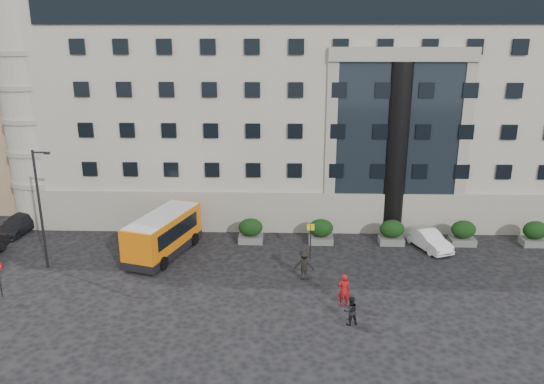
{
  "coord_description": "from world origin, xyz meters",
  "views": [
    {
      "loc": [
        3.82,
        -28.77,
        15.15
      ],
      "look_at": [
        2.88,
        4.28,
        5.0
      ],
      "focal_mm": 35.0,
      "sensor_mm": 36.0,
      "label": 1
    }
  ],
  "objects_px": {
    "hedge_f": "(535,233)",
    "parked_car_d": "(48,204)",
    "white_taxi": "(428,239)",
    "pedestrian_a": "(344,290)",
    "hedge_b": "(251,230)",
    "hedge_e": "(463,233)",
    "bus_stop_sign": "(311,235)",
    "hedge_d": "(392,232)",
    "street_lamp": "(41,205)",
    "pedestrian_b": "(351,311)",
    "hedge_a": "(181,230)",
    "red_truck": "(100,199)",
    "hedge_c": "(321,231)",
    "minibus": "(163,233)",
    "pedestrian_c": "(304,265)",
    "parked_car_c": "(19,224)"
  },
  "relations": [
    {
      "from": "hedge_e",
      "to": "white_taxi",
      "type": "bearing_deg",
      "value": -163.73
    },
    {
      "from": "bus_stop_sign",
      "to": "red_truck",
      "type": "distance_m",
      "value": 19.65
    },
    {
      "from": "hedge_f",
      "to": "pedestrian_a",
      "type": "height_order",
      "value": "pedestrian_a"
    },
    {
      "from": "hedge_a",
      "to": "bus_stop_sign",
      "type": "relative_size",
      "value": 0.73
    },
    {
      "from": "bus_stop_sign",
      "to": "pedestrian_b",
      "type": "bearing_deg",
      "value": -78.11
    },
    {
      "from": "minibus",
      "to": "white_taxi",
      "type": "relative_size",
      "value": 1.76
    },
    {
      "from": "hedge_f",
      "to": "parked_car_d",
      "type": "distance_m",
      "value": 39.58
    },
    {
      "from": "minibus",
      "to": "white_taxi",
      "type": "distance_m",
      "value": 18.86
    },
    {
      "from": "white_taxi",
      "to": "pedestrian_a",
      "type": "height_order",
      "value": "pedestrian_a"
    },
    {
      "from": "hedge_f",
      "to": "bus_stop_sign",
      "type": "bearing_deg",
      "value": -170.37
    },
    {
      "from": "white_taxi",
      "to": "pedestrian_a",
      "type": "distance_m",
      "value": 10.99
    },
    {
      "from": "hedge_f",
      "to": "parked_car_d",
      "type": "xyz_separation_m",
      "value": [
        -39.0,
        6.72,
        -0.3
      ]
    },
    {
      "from": "parked_car_d",
      "to": "white_taxi",
      "type": "bearing_deg",
      "value": -21.86
    },
    {
      "from": "red_truck",
      "to": "parked_car_d",
      "type": "relative_size",
      "value": 1.16
    },
    {
      "from": "street_lamp",
      "to": "hedge_d",
      "type": "bearing_deg",
      "value": 11.53
    },
    {
      "from": "hedge_e",
      "to": "bus_stop_sign",
      "type": "xyz_separation_m",
      "value": [
        -11.3,
        -2.8,
        0.8
      ]
    },
    {
      "from": "red_truck",
      "to": "pedestrian_a",
      "type": "distance_m",
      "value": 24.58
    },
    {
      "from": "hedge_c",
      "to": "street_lamp",
      "type": "xyz_separation_m",
      "value": [
        -18.34,
        -4.8,
        3.44
      ]
    },
    {
      "from": "pedestrian_b",
      "to": "pedestrian_c",
      "type": "relative_size",
      "value": 0.83
    },
    {
      "from": "bus_stop_sign",
      "to": "parked_car_d",
      "type": "height_order",
      "value": "bus_stop_sign"
    },
    {
      "from": "white_taxi",
      "to": "pedestrian_c",
      "type": "distance_m",
      "value": 10.48
    },
    {
      "from": "bus_stop_sign",
      "to": "pedestrian_a",
      "type": "height_order",
      "value": "bus_stop_sign"
    },
    {
      "from": "red_truck",
      "to": "pedestrian_b",
      "type": "distance_m",
      "value": 26.0
    },
    {
      "from": "pedestrian_b",
      "to": "red_truck",
      "type": "bearing_deg",
      "value": -59.55
    },
    {
      "from": "hedge_f",
      "to": "pedestrian_c",
      "type": "distance_m",
      "value": 18.05
    },
    {
      "from": "hedge_c",
      "to": "red_truck",
      "type": "height_order",
      "value": "red_truck"
    },
    {
      "from": "hedge_d",
      "to": "street_lamp",
      "type": "height_order",
      "value": "street_lamp"
    },
    {
      "from": "hedge_d",
      "to": "hedge_f",
      "type": "bearing_deg",
      "value": 0.0
    },
    {
      "from": "pedestrian_a",
      "to": "hedge_d",
      "type": "bearing_deg",
      "value": -116.46
    },
    {
      "from": "hedge_e",
      "to": "bus_stop_sign",
      "type": "height_order",
      "value": "bus_stop_sign"
    },
    {
      "from": "hedge_a",
      "to": "white_taxi",
      "type": "bearing_deg",
      "value": -2.54
    },
    {
      "from": "white_taxi",
      "to": "pedestrian_b",
      "type": "height_order",
      "value": "pedestrian_b"
    },
    {
      "from": "parked_car_c",
      "to": "hedge_b",
      "type": "bearing_deg",
      "value": 3.55
    },
    {
      "from": "white_taxi",
      "to": "pedestrian_a",
      "type": "xyz_separation_m",
      "value": [
        -6.92,
        -8.54,
        0.28
      ]
    },
    {
      "from": "minibus",
      "to": "white_taxi",
      "type": "xyz_separation_m",
      "value": [
        18.77,
        1.62,
        -0.92
      ]
    },
    {
      "from": "bus_stop_sign",
      "to": "pedestrian_b",
      "type": "xyz_separation_m",
      "value": [
        1.8,
        -8.55,
        -0.91
      ]
    },
    {
      "from": "hedge_a",
      "to": "bus_stop_sign",
      "type": "distance_m",
      "value": 9.94
    },
    {
      "from": "parked_car_c",
      "to": "parked_car_d",
      "type": "relative_size",
      "value": 1.04
    },
    {
      "from": "red_truck",
      "to": "parked_car_d",
      "type": "height_order",
      "value": "red_truck"
    },
    {
      "from": "parked_car_c",
      "to": "pedestrian_a",
      "type": "bearing_deg",
      "value": -15.81
    },
    {
      "from": "red_truck",
      "to": "white_taxi",
      "type": "relative_size",
      "value": 1.24
    },
    {
      "from": "hedge_f",
      "to": "pedestrian_b",
      "type": "distance_m",
      "value": 18.57
    },
    {
      "from": "hedge_b",
      "to": "hedge_c",
      "type": "xyz_separation_m",
      "value": [
        5.2,
        0.0,
        0.0
      ]
    },
    {
      "from": "hedge_c",
      "to": "hedge_a",
      "type": "bearing_deg",
      "value": 180.0
    },
    {
      "from": "hedge_b",
      "to": "hedge_f",
      "type": "height_order",
      "value": "same"
    },
    {
      "from": "hedge_c",
      "to": "hedge_f",
      "type": "relative_size",
      "value": 1.0
    },
    {
      "from": "hedge_b",
      "to": "white_taxi",
      "type": "height_order",
      "value": "hedge_b"
    },
    {
      "from": "hedge_b",
      "to": "hedge_e",
      "type": "bearing_deg",
      "value": 0.0
    },
    {
      "from": "hedge_a",
      "to": "parked_car_d",
      "type": "distance_m",
      "value": 14.64
    },
    {
      "from": "pedestrian_a",
      "to": "pedestrian_c",
      "type": "relative_size",
      "value": 0.99
    }
  ]
}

